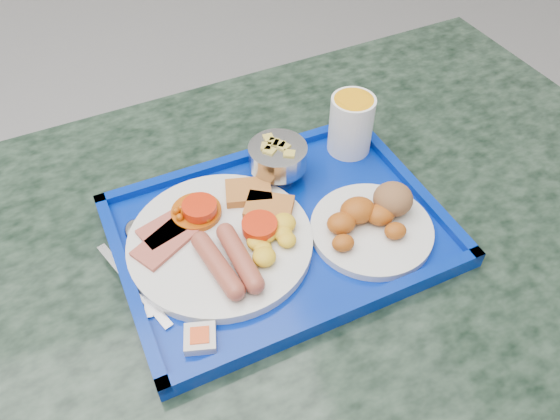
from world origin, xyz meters
name	(u,v)px	position (x,y,z in m)	size (l,w,h in m)	color
table	(302,302)	(0.75, -0.05, 0.56)	(1.33, 1.00, 0.75)	gray
tray	(280,232)	(0.71, -0.06, 0.76)	(0.50, 0.40, 0.03)	#032399
main_plate	(226,237)	(0.63, -0.06, 0.78)	(0.25, 0.25, 0.04)	silver
bread_plate	(373,220)	(0.83, -0.09, 0.79)	(0.17, 0.17, 0.06)	silver
fruit_bowl	(278,157)	(0.74, 0.05, 0.81)	(0.09, 0.09, 0.06)	#A8A8AA
juice_cup	(351,123)	(0.86, 0.08, 0.82)	(0.07, 0.07, 0.10)	white
spoon	(138,242)	(0.51, -0.03, 0.77)	(0.03, 0.17, 0.01)	#A8A8AA
knife	(133,284)	(0.50, -0.10, 0.77)	(0.01, 0.17, 0.00)	#A8A8AA
jam_packet	(200,338)	(0.57, -0.20, 0.78)	(0.04, 0.04, 0.02)	silver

